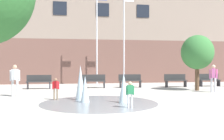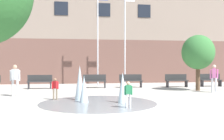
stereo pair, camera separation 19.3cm
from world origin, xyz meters
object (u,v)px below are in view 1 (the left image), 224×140
(teen_by_trashcan, at_px, (15,78))
(flagpole_right, at_px, (124,35))
(park_bench_left_of_flagpoles, at_px, (39,82))
(park_bench_under_right_flagpole, at_px, (176,80))
(flagpole_left, at_px, (97,34))
(street_tree_near_building, at_px, (197,52))
(park_bench_center, at_px, (130,81))
(park_bench_under_left_flagpole, at_px, (94,81))
(child_running, at_px, (130,92))
(adult_in_red, at_px, (213,76))
(child_with_pink_shirt, at_px, (56,87))
(park_bench_near_trashcan, at_px, (209,80))

(teen_by_trashcan, distance_m, flagpole_right, 9.16)
(park_bench_left_of_flagpoles, relative_size, park_bench_under_right_flagpole, 1.00)
(flagpole_left, relative_size, street_tree_near_building, 2.10)
(park_bench_left_of_flagpoles, xyz_separation_m, park_bench_center, (6.15, 0.00, 0.00))
(park_bench_under_left_flagpole, height_order, park_bench_under_right_flagpole, same)
(child_running, relative_size, flagpole_right, 0.14)
(park_bench_left_of_flagpoles, xyz_separation_m, teen_by_trashcan, (-0.75, -3.95, 0.45))
(teen_by_trashcan, height_order, flagpole_left, flagpole_left)
(park_bench_left_of_flagpoles, xyz_separation_m, child_running, (4.14, -8.28, 0.10))
(child_running, height_order, adult_in_red, adult_in_red)
(child_with_pink_shirt, relative_size, street_tree_near_building, 0.29)
(park_bench_near_trashcan, xyz_separation_m, adult_in_red, (-1.95, -3.82, 0.45))
(park_bench_left_of_flagpoles, relative_size, child_with_pink_shirt, 1.62)
(park_bench_left_of_flagpoles, bearing_deg, flagpole_right, 13.66)
(adult_in_red, distance_m, street_tree_near_building, 1.87)
(child_with_pink_shirt, bearing_deg, child_running, -3.19)
(park_bench_center, height_order, street_tree_near_building, street_tree_near_building)
(park_bench_left_of_flagpoles, height_order, flagpole_right, flagpole_right)
(park_bench_center, relative_size, park_bench_near_trashcan, 1.00)
(flagpole_right, relative_size, street_tree_near_building, 2.09)
(flagpole_left, bearing_deg, flagpole_right, 0.00)
(park_bench_left_of_flagpoles, distance_m, flagpole_right, 7.06)
(child_with_pink_shirt, bearing_deg, park_bench_center, 89.79)
(park_bench_left_of_flagpoles, distance_m, adult_in_red, 10.84)
(street_tree_near_building, bearing_deg, adult_in_red, -71.37)
(child_running, bearing_deg, park_bench_near_trashcan, -127.72)
(park_bench_near_trashcan, bearing_deg, adult_in_red, -117.06)
(park_bench_center, height_order, adult_in_red, adult_in_red)
(park_bench_left_of_flagpoles, bearing_deg, child_running, -63.44)
(teen_by_trashcan, bearing_deg, child_running, 66.73)
(park_bench_under_left_flagpole, bearing_deg, park_bench_under_right_flagpole, -2.31)
(park_bench_center, height_order, park_bench_near_trashcan, same)
(park_bench_under_right_flagpole, height_order, adult_in_red, adult_in_red)
(park_bench_near_trashcan, bearing_deg, park_bench_left_of_flagpoles, 179.84)
(park_bench_near_trashcan, bearing_deg, flagpole_left, 169.42)
(park_bench_near_trashcan, bearing_deg, park_bench_under_left_flagpole, 179.19)
(adult_in_red, bearing_deg, park_bench_near_trashcan, 1.62)
(park_bench_under_left_flagpole, bearing_deg, adult_in_red, -31.22)
(child_with_pink_shirt, bearing_deg, flagpole_left, 109.69)
(adult_in_red, bearing_deg, street_tree_near_building, 47.31)
(adult_in_red, relative_size, flagpole_left, 0.22)
(child_with_pink_shirt, bearing_deg, park_bench_left_of_flagpoles, 143.88)
(park_bench_near_trashcan, height_order, child_running, child_running)
(park_bench_under_right_flagpole, distance_m, adult_in_red, 3.80)
(child_with_pink_shirt, distance_m, teen_by_trashcan, 2.67)
(park_bench_left_of_flagpoles, height_order, child_running, child_running)
(flagpole_left, bearing_deg, park_bench_under_right_flagpole, -16.68)
(park_bench_under_right_flagpole, relative_size, flagpole_left, 0.22)
(park_bench_under_left_flagpole, distance_m, street_tree_near_building, 6.96)
(park_bench_under_right_flagpole, xyz_separation_m, park_bench_near_trashcan, (2.66, 0.11, 0.00))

